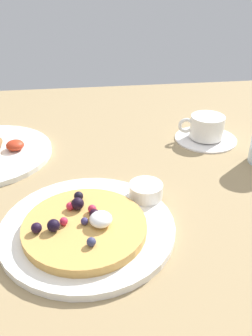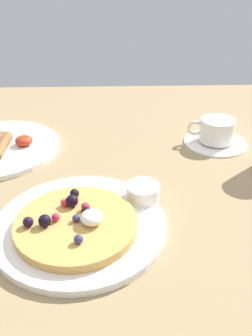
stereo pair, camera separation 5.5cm
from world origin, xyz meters
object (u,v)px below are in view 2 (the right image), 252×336
pancake_plate (80,225)px  syrup_ramekin (143,191)px  coffee_saucer (215,142)px  coffee_cup (216,130)px

pancake_plate → syrup_ramekin: size_ratio=4.69×
coffee_saucer → syrup_ramekin: bearing=-128.8°
syrup_ramekin → coffee_cup: 29.54cm
pancake_plate → coffee_saucer: bearing=45.3°
syrup_ramekin → coffee_cup: size_ratio=0.55×
syrup_ramekin → coffee_saucer: syrup_ramekin is taller
pancake_plate → coffee_saucer: pancake_plate is taller
pancake_plate → coffee_saucer: (28.96, 29.30, -0.25)cm
coffee_saucer → pancake_plate: bearing=-134.7°
pancake_plate → coffee_saucer: 41.20cm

